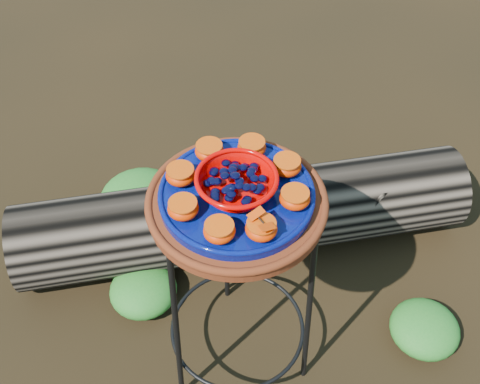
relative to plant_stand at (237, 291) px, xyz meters
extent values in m
plane|color=black|center=(0.00, 0.00, -0.35)|extent=(60.00, 60.00, 0.00)
cylinder|color=maroon|center=(0.00, 0.00, 0.37)|extent=(0.42, 0.42, 0.03)
cylinder|color=#040041|center=(0.00, 0.00, 0.40)|extent=(0.36, 0.36, 0.02)
ellipsoid|color=#D13000|center=(0.03, -0.13, 0.43)|extent=(0.07, 0.07, 0.04)
ellipsoid|color=#D13000|center=(0.12, -0.06, 0.43)|extent=(0.07, 0.07, 0.04)
ellipsoid|color=#D13000|center=(0.13, 0.05, 0.43)|extent=(0.07, 0.07, 0.04)
ellipsoid|color=#D13000|center=(0.06, 0.12, 0.43)|extent=(0.07, 0.07, 0.04)
ellipsoid|color=#D13000|center=(-0.05, 0.13, 0.43)|extent=(0.07, 0.07, 0.04)
ellipsoid|color=#D13000|center=(-0.12, 0.06, 0.43)|extent=(0.07, 0.07, 0.04)
ellipsoid|color=#D13000|center=(-0.13, -0.05, 0.43)|extent=(0.07, 0.07, 0.04)
ellipsoid|color=#D13000|center=(-0.06, -0.12, 0.43)|extent=(0.07, 0.07, 0.04)
ellipsoid|color=#20701F|center=(-0.28, 0.25, -0.29)|extent=(0.23, 0.23, 0.11)
ellipsoid|color=#20701F|center=(0.60, -0.05, -0.29)|extent=(0.22, 0.22, 0.11)
ellipsoid|color=#20701F|center=(-0.27, 0.65, -0.27)|extent=(0.31, 0.31, 0.16)
camera|label=1|loc=(-0.15, -0.92, 1.42)|focal=45.00mm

